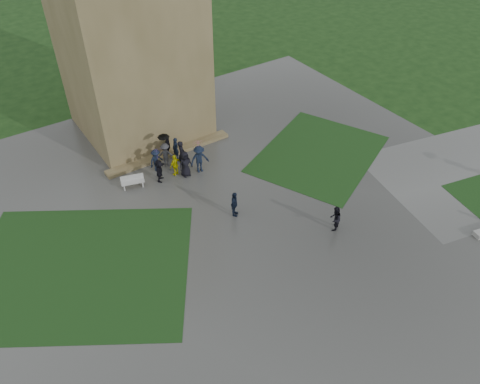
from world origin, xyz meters
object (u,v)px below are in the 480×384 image
pedestrian_mid (234,204)px  pedestrian_near (335,219)px  tower (123,2)px  bench (133,181)px

pedestrian_mid → pedestrian_near: pedestrian_mid is taller
tower → pedestrian_near: (4.29, -16.05, -8.21)m
bench → tower: bearing=77.1°
pedestrian_near → bench: bearing=-82.2°
tower → pedestrian_mid: (0.31, -11.99, -8.17)m
pedestrian_mid → pedestrian_near: 5.69m
tower → pedestrian_near: 18.53m
bench → pedestrian_near: size_ratio=0.96×
tower → pedestrian_mid: size_ratio=11.06×
pedestrian_mid → tower: bearing=47.9°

